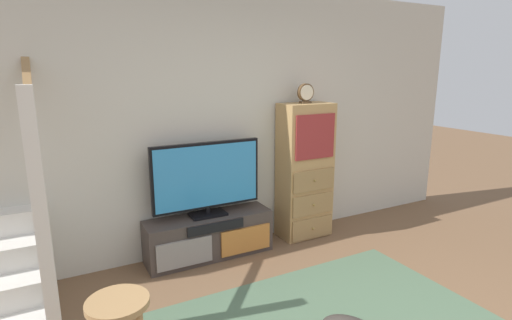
% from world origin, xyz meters
% --- Properties ---
extents(back_wall, '(6.40, 0.12, 2.70)m').
position_xyz_m(back_wall, '(0.00, 2.46, 1.35)').
color(back_wall, beige).
rests_on(back_wall, ground_plane).
extents(media_console, '(1.29, 0.38, 0.44)m').
position_xyz_m(media_console, '(-0.30, 2.19, 0.22)').
color(media_console, '#423833').
rests_on(media_console, ground_plane).
extents(television, '(1.12, 0.22, 0.75)m').
position_xyz_m(television, '(-0.30, 2.22, 0.84)').
color(television, black).
rests_on(television, media_console).
extents(side_cabinet, '(0.58, 0.38, 1.53)m').
position_xyz_m(side_cabinet, '(0.87, 2.20, 0.76)').
color(side_cabinet, tan).
rests_on(side_cabinet, ground_plane).
extents(desk_clock, '(0.19, 0.08, 0.21)m').
position_xyz_m(desk_clock, '(0.84, 2.19, 1.63)').
color(desk_clock, '#4C3823').
rests_on(desk_clock, side_cabinet).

